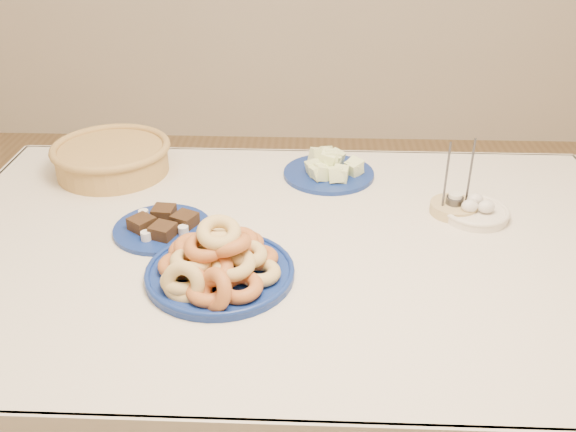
{
  "coord_description": "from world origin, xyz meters",
  "views": [
    {
      "loc": [
        0.05,
        -1.29,
        1.54
      ],
      "look_at": [
        0.0,
        -0.05,
        0.85
      ],
      "focal_mm": 40.0,
      "sensor_mm": 36.0,
      "label": 1
    }
  ],
  "objects_px": {
    "brownie_plate": "(163,226)",
    "wicker_basket": "(112,157)",
    "donut_platter": "(218,263)",
    "melon_plate": "(330,169)",
    "candle_holder": "(454,206)",
    "dining_table": "(289,280)",
    "egg_bowl": "(476,211)"
  },
  "relations": [
    {
      "from": "brownie_plate",
      "to": "egg_bowl",
      "type": "xyz_separation_m",
      "value": [
        0.77,
        0.1,
        0.0
      ]
    },
    {
      "from": "wicker_basket",
      "to": "candle_holder",
      "type": "xyz_separation_m",
      "value": [
        0.93,
        -0.21,
        -0.03
      ]
    },
    {
      "from": "donut_platter",
      "to": "candle_holder",
      "type": "bearing_deg",
      "value": 29.47
    },
    {
      "from": "donut_platter",
      "to": "melon_plate",
      "type": "xyz_separation_m",
      "value": [
        0.25,
        0.52,
        -0.01
      ]
    },
    {
      "from": "brownie_plate",
      "to": "wicker_basket",
      "type": "height_order",
      "value": "wicker_basket"
    },
    {
      "from": "dining_table",
      "to": "candle_holder",
      "type": "height_order",
      "value": "candle_holder"
    },
    {
      "from": "donut_platter",
      "to": "wicker_basket",
      "type": "bearing_deg",
      "value": 125.81
    },
    {
      "from": "donut_platter",
      "to": "wicker_basket",
      "type": "relative_size",
      "value": 1.1
    },
    {
      "from": "dining_table",
      "to": "brownie_plate",
      "type": "bearing_deg",
      "value": 172.16
    },
    {
      "from": "brownie_plate",
      "to": "wicker_basket",
      "type": "distance_m",
      "value": 0.39
    },
    {
      "from": "egg_bowl",
      "to": "wicker_basket",
      "type": "bearing_deg",
      "value": 167.02
    },
    {
      "from": "wicker_basket",
      "to": "egg_bowl",
      "type": "distance_m",
      "value": 1.01
    },
    {
      "from": "brownie_plate",
      "to": "wicker_basket",
      "type": "bearing_deg",
      "value": 123.06
    },
    {
      "from": "donut_platter",
      "to": "egg_bowl",
      "type": "height_order",
      "value": "donut_platter"
    },
    {
      "from": "melon_plate",
      "to": "wicker_basket",
      "type": "bearing_deg",
      "value": 179.85
    },
    {
      "from": "candle_holder",
      "to": "egg_bowl",
      "type": "height_order",
      "value": "candle_holder"
    },
    {
      "from": "brownie_plate",
      "to": "wicker_basket",
      "type": "relative_size",
      "value": 0.79
    },
    {
      "from": "melon_plate",
      "to": "egg_bowl",
      "type": "relative_size",
      "value": 1.62
    },
    {
      "from": "brownie_plate",
      "to": "wicker_basket",
      "type": "xyz_separation_m",
      "value": [
        -0.21,
        0.33,
        0.03
      ]
    },
    {
      "from": "donut_platter",
      "to": "egg_bowl",
      "type": "xyz_separation_m",
      "value": [
        0.61,
        0.29,
        -0.02
      ]
    },
    {
      "from": "dining_table",
      "to": "donut_platter",
      "type": "height_order",
      "value": "donut_platter"
    },
    {
      "from": "wicker_basket",
      "to": "egg_bowl",
      "type": "xyz_separation_m",
      "value": [
        0.98,
        -0.23,
        -0.03
      ]
    },
    {
      "from": "brownie_plate",
      "to": "candle_holder",
      "type": "distance_m",
      "value": 0.73
    },
    {
      "from": "melon_plate",
      "to": "wicker_basket",
      "type": "relative_size",
      "value": 0.81
    },
    {
      "from": "dining_table",
      "to": "donut_platter",
      "type": "distance_m",
      "value": 0.25
    },
    {
      "from": "donut_platter",
      "to": "wicker_basket",
      "type": "xyz_separation_m",
      "value": [
        -0.38,
        0.52,
        0.01
      ]
    },
    {
      "from": "melon_plate",
      "to": "candle_holder",
      "type": "bearing_deg",
      "value": -33.23
    },
    {
      "from": "egg_bowl",
      "to": "dining_table",
      "type": "bearing_deg",
      "value": -163.02
    },
    {
      "from": "dining_table",
      "to": "egg_bowl",
      "type": "xyz_separation_m",
      "value": [
        0.46,
        0.14,
        0.12
      ]
    },
    {
      "from": "dining_table",
      "to": "wicker_basket",
      "type": "bearing_deg",
      "value": 144.69
    },
    {
      "from": "dining_table",
      "to": "wicker_basket",
      "type": "relative_size",
      "value": 4.4
    },
    {
      "from": "wicker_basket",
      "to": "egg_bowl",
      "type": "height_order",
      "value": "wicker_basket"
    }
  ]
}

